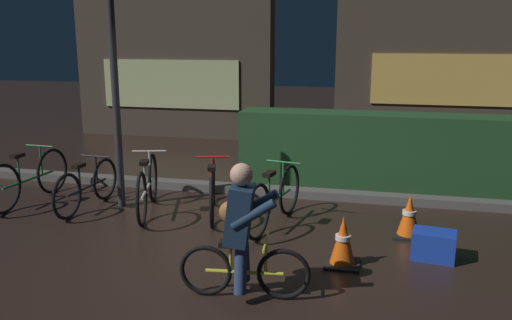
{
  "coord_description": "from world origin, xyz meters",
  "views": [
    {
      "loc": [
        1.6,
        -5.28,
        2.3
      ],
      "look_at": [
        0.2,
        0.6,
        0.9
      ],
      "focal_mm": 37.4,
      "sensor_mm": 36.0,
      "label": 1
    }
  ],
  "objects_px": {
    "parked_bike_left_mid": "(87,186)",
    "traffic_cone_near": "(343,242)",
    "cyclist": "(242,230)",
    "parked_bike_right_mid": "(275,199)",
    "parked_bike_center_right": "(212,190)",
    "street_post": "(116,106)",
    "parked_bike_center_left": "(148,187)",
    "parked_bike_leftmost": "(29,179)",
    "traffic_cone_far": "(409,216)",
    "blue_crate": "(434,245)"
  },
  "relations": [
    {
      "from": "traffic_cone_near",
      "to": "blue_crate",
      "type": "xyz_separation_m",
      "value": [
        0.93,
        0.4,
        -0.11
      ]
    },
    {
      "from": "parked_bike_right_mid",
      "to": "cyclist",
      "type": "distance_m",
      "value": 1.9
    },
    {
      "from": "parked_bike_center_right",
      "to": "cyclist",
      "type": "xyz_separation_m",
      "value": [
        0.96,
        -2.1,
        0.29
      ]
    },
    {
      "from": "parked_bike_left_mid",
      "to": "traffic_cone_far",
      "type": "height_order",
      "value": "parked_bike_left_mid"
    },
    {
      "from": "parked_bike_right_mid",
      "to": "traffic_cone_near",
      "type": "height_order",
      "value": "parked_bike_right_mid"
    },
    {
      "from": "parked_bike_left_mid",
      "to": "traffic_cone_near",
      "type": "distance_m",
      "value": 3.7
    },
    {
      "from": "parked_bike_left_mid",
      "to": "parked_bike_center_left",
      "type": "height_order",
      "value": "parked_bike_center_left"
    },
    {
      "from": "traffic_cone_near",
      "to": "blue_crate",
      "type": "height_order",
      "value": "traffic_cone_near"
    },
    {
      "from": "parked_bike_left_mid",
      "to": "parked_bike_right_mid",
      "type": "xyz_separation_m",
      "value": [
        2.62,
        -0.08,
        0.03
      ]
    },
    {
      "from": "traffic_cone_near",
      "to": "parked_bike_right_mid",
      "type": "bearing_deg",
      "value": 132.67
    },
    {
      "from": "street_post",
      "to": "parked_bike_left_mid",
      "type": "bearing_deg",
      "value": -149.97
    },
    {
      "from": "street_post",
      "to": "traffic_cone_far",
      "type": "xyz_separation_m",
      "value": [
        3.84,
        -0.29,
        -1.15
      ]
    },
    {
      "from": "parked_bike_center_right",
      "to": "blue_crate",
      "type": "bearing_deg",
      "value": -123.61
    },
    {
      "from": "parked_bike_left_mid",
      "to": "parked_bike_center_right",
      "type": "distance_m",
      "value": 1.75
    },
    {
      "from": "blue_crate",
      "to": "parked_bike_center_left",
      "type": "bearing_deg",
      "value": 168.74
    },
    {
      "from": "cyclist",
      "to": "street_post",
      "type": "bearing_deg",
      "value": 129.8
    },
    {
      "from": "street_post",
      "to": "parked_bike_leftmost",
      "type": "bearing_deg",
      "value": -172.43
    },
    {
      "from": "parked_bike_center_left",
      "to": "blue_crate",
      "type": "height_order",
      "value": "parked_bike_center_left"
    },
    {
      "from": "traffic_cone_near",
      "to": "cyclist",
      "type": "relative_size",
      "value": 0.43
    },
    {
      "from": "traffic_cone_near",
      "to": "traffic_cone_far",
      "type": "relative_size",
      "value": 1.04
    },
    {
      "from": "parked_bike_center_left",
      "to": "parked_bike_right_mid",
      "type": "xyz_separation_m",
      "value": [
        1.75,
        -0.12,
        -0.01
      ]
    },
    {
      "from": "parked_bike_left_mid",
      "to": "traffic_cone_far",
      "type": "xyz_separation_m",
      "value": [
        4.23,
        -0.07,
        -0.07
      ]
    },
    {
      "from": "parked_bike_left_mid",
      "to": "parked_bike_right_mid",
      "type": "distance_m",
      "value": 2.63
    },
    {
      "from": "street_post",
      "to": "blue_crate",
      "type": "height_order",
      "value": "street_post"
    },
    {
      "from": "street_post",
      "to": "parked_bike_left_mid",
      "type": "distance_m",
      "value": 1.16
    },
    {
      "from": "street_post",
      "to": "parked_bike_right_mid",
      "type": "xyz_separation_m",
      "value": [
        2.24,
        -0.31,
        -1.04
      ]
    },
    {
      "from": "parked_bike_leftmost",
      "to": "parked_bike_center_right",
      "type": "xyz_separation_m",
      "value": [
        2.68,
        0.1,
        -0.02
      ]
    },
    {
      "from": "street_post",
      "to": "parked_bike_right_mid",
      "type": "height_order",
      "value": "street_post"
    },
    {
      "from": "parked_bike_center_left",
      "to": "parked_bike_leftmost",
      "type": "bearing_deg",
      "value": 73.18
    },
    {
      "from": "parked_bike_leftmost",
      "to": "parked_bike_left_mid",
      "type": "xyz_separation_m",
      "value": [
        0.94,
        -0.05,
        -0.04
      ]
    },
    {
      "from": "street_post",
      "to": "traffic_cone_near",
      "type": "xyz_separation_m",
      "value": [
        3.15,
        -1.3,
        -1.14
      ]
    },
    {
      "from": "parked_bike_center_left",
      "to": "cyclist",
      "type": "xyz_separation_m",
      "value": [
        1.83,
        -2.0,
        0.27
      ]
    },
    {
      "from": "parked_bike_right_mid",
      "to": "cyclist",
      "type": "bearing_deg",
      "value": -166.28
    },
    {
      "from": "parked_bike_center_right",
      "to": "cyclist",
      "type": "height_order",
      "value": "cyclist"
    },
    {
      "from": "traffic_cone_far",
      "to": "cyclist",
      "type": "relative_size",
      "value": 0.41
    },
    {
      "from": "parked_bike_leftmost",
      "to": "traffic_cone_far",
      "type": "xyz_separation_m",
      "value": [
        5.17,
        -0.12,
        -0.11
      ]
    },
    {
      "from": "parked_bike_center_left",
      "to": "cyclist",
      "type": "distance_m",
      "value": 2.72
    },
    {
      "from": "parked_bike_leftmost",
      "to": "parked_bike_center_left",
      "type": "relative_size",
      "value": 1.02
    },
    {
      "from": "parked_bike_center_left",
      "to": "traffic_cone_far",
      "type": "relative_size",
      "value": 3.24
    },
    {
      "from": "cyclist",
      "to": "parked_bike_center_left",
      "type": "bearing_deg",
      "value": 125.58
    },
    {
      "from": "street_post",
      "to": "parked_bike_leftmost",
      "type": "xyz_separation_m",
      "value": [
        -1.32,
        -0.18,
        -1.04
      ]
    },
    {
      "from": "street_post",
      "to": "cyclist",
      "type": "xyz_separation_m",
      "value": [
        2.32,
        -2.18,
        -0.76
      ]
    },
    {
      "from": "street_post",
      "to": "parked_bike_leftmost",
      "type": "relative_size",
      "value": 1.64
    },
    {
      "from": "traffic_cone_near",
      "to": "parked_bike_center_left",
      "type": "bearing_deg",
      "value": 157.3
    },
    {
      "from": "parked_bike_left_mid",
      "to": "parked_bike_center_right",
      "type": "xyz_separation_m",
      "value": [
        1.75,
        0.14,
        0.02
      ]
    },
    {
      "from": "parked_bike_leftmost",
      "to": "street_post",
      "type": "bearing_deg",
      "value": -78.79
    },
    {
      "from": "parked_bike_center_left",
      "to": "traffic_cone_far",
      "type": "xyz_separation_m",
      "value": [
        3.36,
        -0.11,
        -0.11
      ]
    },
    {
      "from": "street_post",
      "to": "parked_bike_leftmost",
      "type": "distance_m",
      "value": 1.69
    },
    {
      "from": "parked_bike_leftmost",
      "to": "parked_bike_right_mid",
      "type": "bearing_deg",
      "value": -88.46
    },
    {
      "from": "street_post",
      "to": "parked_bike_center_right",
      "type": "distance_m",
      "value": 1.72
    }
  ]
}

